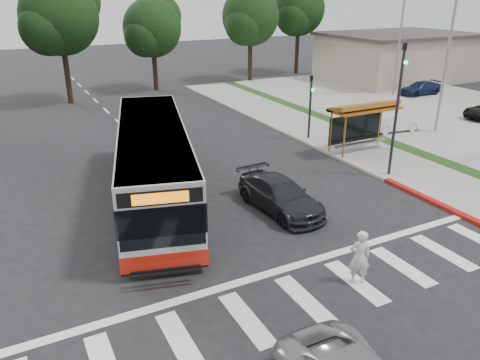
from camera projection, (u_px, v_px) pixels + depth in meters
ground at (232, 230)px, 18.31m from camera, size 140.00×140.00×0.00m
sidewalk_east at (331, 138)px, 29.55m from camera, size 4.00×40.00×0.12m
curb_east at (305, 142)px, 28.69m from camera, size 0.30×40.00×0.15m
curb_east_red at (436, 203)px, 20.46m from camera, size 0.32×6.00×0.15m
parking_lot at (439, 110)px, 36.30m from camera, size 18.00×36.00×0.10m
commercial_building at (397, 58)px, 48.34m from camera, size 14.00×10.00×4.40m
building_roof_cap at (399, 34)px, 47.45m from camera, size 14.60×10.60×0.30m
crosswalk_ladder at (305, 299)px, 14.19m from camera, size 18.00×2.60×0.01m
bus_shelter at (363, 112)px, 26.22m from camera, size 4.20×1.60×2.86m
traffic_signal_ne_tall at (398, 100)px, 22.16m from camera, size 0.18×0.37×6.50m
traffic_signal_ne_short at (310, 101)px, 28.44m from camera, size 0.18×0.37×4.00m
lot_light_front at (450, 39)px, 28.67m from camera, size 1.90×0.35×9.01m
lot_light_mid at (401, 26)px, 39.45m from camera, size 1.90×0.35×9.01m
tree_ne_a at (251, 16)px, 45.83m from camera, size 6.16×5.74×9.30m
tree_ne_b at (299, 8)px, 50.25m from camera, size 6.16×5.74×10.02m
tree_north_a at (60, 15)px, 36.33m from camera, size 6.60×6.15×10.17m
tree_north_b at (153, 27)px, 41.84m from camera, size 5.72×5.33×8.43m
transit_bus at (154, 165)px, 20.37m from camera, size 6.06×13.14×3.32m
pedestrian at (360, 257)px, 14.69m from camera, size 0.80×0.70×1.86m
dark_sedan at (280, 195)px, 19.74m from camera, size 2.18×4.80×1.36m
parked_car_1 at (394, 122)px, 30.58m from camera, size 3.69×1.71×1.17m
parked_car_3 at (421, 88)px, 41.31m from camera, size 3.97×1.67×1.14m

